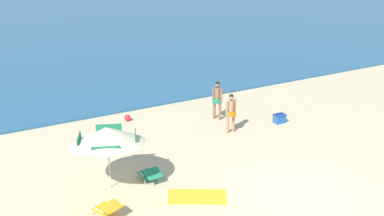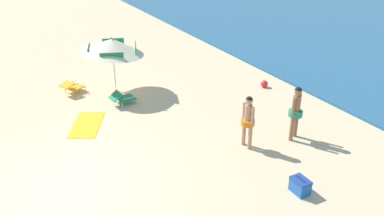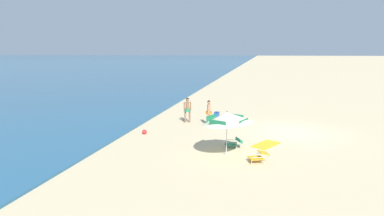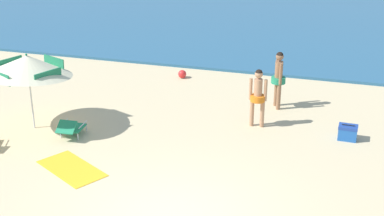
% 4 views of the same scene
% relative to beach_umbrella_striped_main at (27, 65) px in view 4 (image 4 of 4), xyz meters
% --- Properties ---
extents(beach_umbrella_striped_main, '(2.82, 2.85, 2.21)m').
position_rel_beach_umbrella_striped_main_xyz_m(beach_umbrella_striped_main, '(0.00, 0.00, 0.00)').
color(beach_umbrella_striped_main, silver).
rests_on(beach_umbrella_striped_main, ground).
extents(lounge_chair_beside_umbrella, '(0.62, 0.93, 0.53)m').
position_rel_beach_umbrella_striped_main_xyz_m(lounge_chair_beside_umbrella, '(1.27, -0.23, -1.55)').
color(lounge_chair_beside_umbrella, '#1E7F56').
rests_on(lounge_chair_beside_umbrella, ground).
extents(person_standing_near_shore, '(0.50, 0.41, 1.67)m').
position_rel_beach_umbrella_striped_main_xyz_m(person_standing_near_shore, '(5.91, 1.88, -0.85)').
color(person_standing_near_shore, tan).
rests_on(person_standing_near_shore, ground).
extents(person_standing_beside, '(0.43, 0.48, 1.74)m').
position_rel_beach_umbrella_striped_main_xyz_m(person_standing_beside, '(6.24, 3.44, -0.81)').
color(person_standing_beside, '#8C6042').
rests_on(person_standing_beside, ground).
extents(cooler_box, '(0.51, 0.37, 0.43)m').
position_rel_beach_umbrella_striped_main_xyz_m(cooler_box, '(8.38, 1.71, -1.62)').
color(cooler_box, '#1E56A8').
rests_on(cooler_box, ground).
extents(beach_ball, '(0.29, 0.29, 0.29)m').
position_rel_beach_umbrella_striped_main_xyz_m(beach_ball, '(2.67, 5.21, -1.68)').
color(beach_ball, red).
rests_on(beach_ball, ground).
extents(beach_towel, '(2.01, 1.68, 0.01)m').
position_rel_beach_umbrella_striped_main_xyz_m(beach_towel, '(2.13, -1.86, -1.81)').
color(beach_towel, gold).
rests_on(beach_towel, ground).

